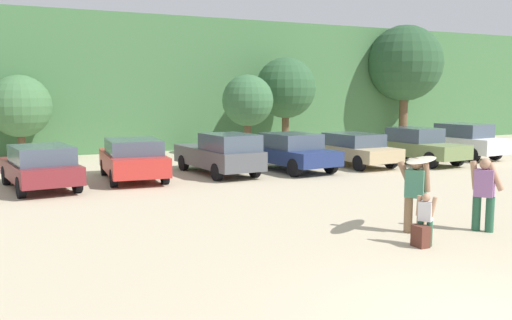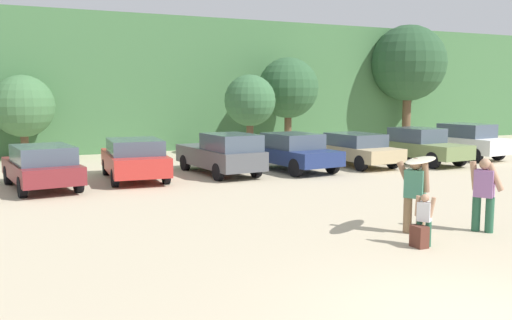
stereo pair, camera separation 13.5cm
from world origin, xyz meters
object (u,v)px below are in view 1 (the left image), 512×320
Objects in this scene: parked_car_tan at (353,149)px; parked_car_white at (459,140)px; parked_car_red at (133,158)px; parked_car_dark_gray at (221,153)px; backpack_dropped at (421,236)px; parked_car_maroon at (40,166)px; person_companion at (484,190)px; person_child at (425,216)px; parked_car_olive_green at (417,145)px; parked_car_navy at (292,151)px; person_adult at (416,191)px; surfboard_cream at (422,160)px.

parked_car_white is (6.28, 0.08, 0.11)m from parked_car_tan.
parked_car_dark_gray is (3.35, -0.22, 0.04)m from parked_car_red.
parked_car_tan is at bearing 60.23° from backpack_dropped.
parked_car_maroon is 10.04× the size of backpack_dropped.
person_companion is (8.57, -10.44, 0.18)m from parked_car_maroon.
parked_car_dark_gray is 11.18m from person_child.
person_companion reaches higher than parked_car_maroon.
parked_car_white reaches higher than parked_car_olive_green.
person_companion is (-4.17, -10.77, 0.20)m from parked_car_tan.
person_companion is 3.75× the size of backpack_dropped.
parked_car_maroon is 1.06× the size of parked_car_navy.
parked_car_olive_green is 2.79× the size of person_companion.
person_adult reaches higher than parked_car_red.
person_adult is at bearing 160.15° from parked_car_navy.
backpack_dropped is at bearing 134.55° from parked_car_olive_green.
parked_car_tan is (3.19, 0.24, -0.05)m from parked_car_navy.
parked_car_navy is 0.90× the size of parked_car_white.
parked_car_white is 4.31× the size of person_child.
parked_car_red is 0.96× the size of parked_car_olive_green.
parked_car_navy is (6.34, -0.53, 0.02)m from parked_car_red.
parked_car_tan is at bearing 76.28° from parked_car_olive_green.
person_child is (6.51, -10.78, -0.15)m from parked_car_maroon.
parked_car_olive_green is 13.06m from person_adult.
parked_car_navy is at bearing 86.02° from parked_car_white.
parked_car_dark_gray is 1.07× the size of parked_car_tan.
parked_car_white is 15.80m from person_adult.
parked_car_tan is (12.74, 0.33, -0.02)m from parked_car_maroon.
person_child is (-12.50, -11.20, -0.24)m from parked_car_white.
parked_car_dark_gray reaches higher than parked_car_olive_green.
parked_car_maroon is 12.13m from person_adult.
backpack_dropped is at bearing 17.18° from surfboard_cream.
surfboard_cream is at bearing 48.82° from backpack_dropped.
parked_car_navy reaches higher than parked_car_tan.
parked_car_red is 11.30m from surfboard_cream.
parked_car_olive_green is at bearing -162.86° from person_child.
parked_car_white is (19.02, 0.42, 0.08)m from parked_car_maroon.
parked_car_tan is at bearing -91.35° from parked_car_navy.
parked_car_tan is 12.74m from person_child.
person_adult is at bearing -155.04° from parked_car_red.
parked_car_tan is (6.18, -0.07, -0.07)m from parked_car_dark_gray.
parked_car_olive_green is 4.31× the size of person_child.
person_companion is (-7.23, -10.24, 0.14)m from parked_car_olive_green.
parked_car_red is 2.64× the size of person_adult.
parked_car_olive_green is (15.80, -0.20, 0.04)m from parked_car_maroon.
person_adult reaches higher than person_companion.
person_child is at bearing 134.90° from parked_car_olive_green.
parked_car_red is 15.81m from parked_car_white.
person_adult is 1.63m from person_companion.
person_adult reaches higher than surfboard_cream.
parked_car_dark_gray is 6.18m from parked_car_tan.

